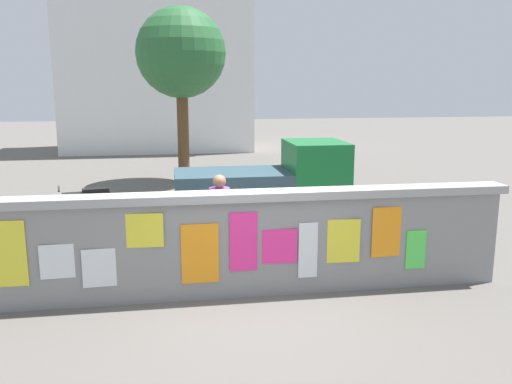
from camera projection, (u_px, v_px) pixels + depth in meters
ground at (208, 190)px, 15.77m from camera, size 60.00×60.00×0.00m
poster_wall at (247, 242)px, 7.86m from camera, size 7.93×0.42×1.55m
auto_rickshaw_truck at (270, 187)px, 11.49m from camera, size 3.60×1.51×1.85m
motorcycle at (89, 204)px, 11.79m from camera, size 1.89×0.62×0.87m
bicycle_near at (111, 235)px, 9.78m from camera, size 1.65×0.62×0.95m
person_walking at (220, 213)px, 8.83m from camera, size 0.45×0.45×1.62m
tree_roadside at (181, 54)px, 16.24m from camera, size 2.72×2.72×5.32m
building_background at (157, 64)px, 24.63m from camera, size 8.68×4.51×7.77m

